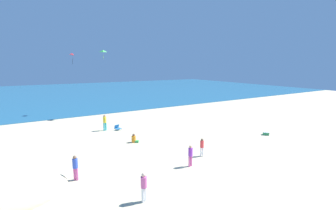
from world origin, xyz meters
TOP-DOWN VIEW (x-y plane):
  - ground_plane at (0.00, 10.00)m, footprint 120.00×120.00m
  - ocean_water at (0.00, 51.70)m, footprint 120.00×60.00m
  - dune_mound at (-12.09, 3.85)m, footprint 6.52×4.56m
  - beach_chair_mid_beach at (-2.57, 13.01)m, footprint 0.74×0.73m
  - cooler_box at (9.21, 3.69)m, footprint 0.68×0.68m
  - person_1 at (-2.68, 8.35)m, footprint 0.70×0.63m
  - person_2 at (-5.90, -0.35)m, footprint 0.40×0.40m
  - person_3 at (-8.37, 3.78)m, footprint 0.43×0.43m
  - person_4 at (-3.76, 13.46)m, footprint 0.37×0.37m
  - person_5 at (-1.45, 1.77)m, footprint 0.32×0.32m
  - person_6 at (0.36, 2.76)m, footprint 0.37×0.37m
  - kite_green at (-1.72, 19.94)m, footprint 0.84×0.70m
  - kite_red at (-4.66, 24.41)m, footprint 0.63×0.77m

SIDE VIEW (x-z plane):
  - ground_plane at x=0.00m, z-range 0.00..0.00m
  - dune_mound at x=-12.09m, z-range -1.04..1.04m
  - ocean_water at x=0.00m, z-range 0.00..0.05m
  - cooler_box at x=9.21m, z-range 0.00..0.30m
  - beach_chair_mid_beach at x=-2.57m, z-range -0.03..0.52m
  - person_1 at x=-2.68m, z-range -0.10..0.68m
  - person_6 at x=0.36m, z-range 0.11..1.47m
  - person_5 at x=-1.45m, z-range 0.11..1.59m
  - person_3 at x=-8.37m, z-range 0.12..1.63m
  - person_2 at x=-5.90m, z-range 0.12..1.65m
  - person_4 at x=-3.76m, z-range 0.13..1.81m
  - kite_red at x=-4.66m, z-range 7.44..9.00m
  - kite_green at x=-1.72m, z-range 7.93..9.08m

